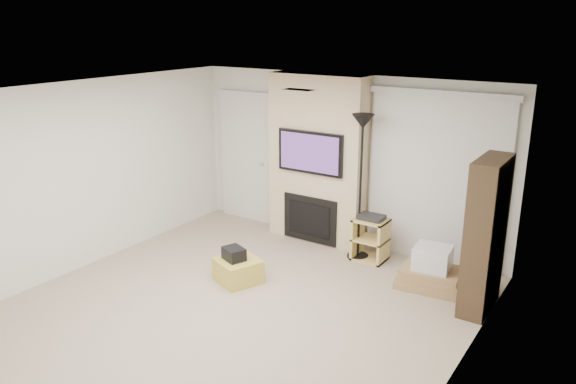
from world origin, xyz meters
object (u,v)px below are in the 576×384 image
Objects in this scene: ottoman at (238,270)px; bookshelf at (485,236)px; av_stand at (370,236)px; floor_lamp at (362,146)px; box_stack at (431,271)px.

bookshelf is at bearing 19.81° from ottoman.
av_stand is at bearing 54.25° from ottoman.
ottoman is at bearing -121.73° from floor_lamp.
floor_lamp reaches higher than ottoman.
floor_lamp is at bearing 164.99° from box_stack.
floor_lamp is at bearing 58.27° from ottoman.
floor_lamp is at bearing -172.08° from av_stand.
bookshelf reaches higher than ottoman.
av_stand is at bearing 161.32° from box_stack.
floor_lamp is 1.28m from av_stand.
bookshelf reaches higher than av_stand.
ottoman is 0.76× the size of av_stand.
ottoman is 1.93m from av_stand.
box_stack is (1.18, -0.32, -1.41)m from floor_lamp.
ottoman is 2.32m from floor_lamp.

